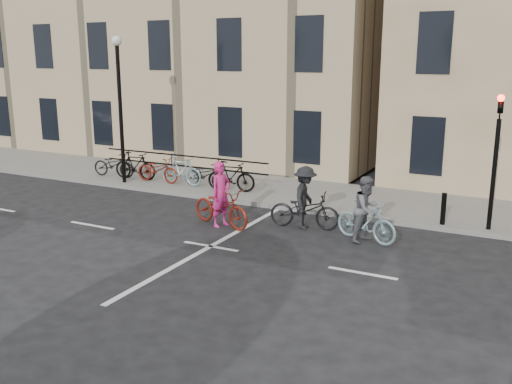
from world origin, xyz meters
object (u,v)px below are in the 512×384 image
at_px(traffic_light, 497,146).
at_px(cyclist_pink, 221,204).
at_px(lamp_post, 119,92).
at_px(cyclist_grey, 366,215).
at_px(cyclist_dark, 305,204).

distance_m(traffic_light, cyclist_pink, 7.60).
height_order(lamp_post, cyclist_pink, lamp_post).
bearing_deg(cyclist_grey, lamp_post, 94.84).
bearing_deg(cyclist_pink, cyclist_grey, -66.93).
bearing_deg(cyclist_grey, traffic_light, -36.08).
distance_m(traffic_light, cyclist_grey, 3.92).
distance_m(lamp_post, cyclist_dark, 8.66).
bearing_deg(traffic_light, cyclist_pink, -159.01).
xyz_separation_m(traffic_light, cyclist_grey, (-2.81, -2.10, -1.75)).
relative_size(traffic_light, cyclist_pink, 1.76).
bearing_deg(cyclist_grey, cyclist_pink, 114.76).
distance_m(lamp_post, cyclist_grey, 10.50).
bearing_deg(cyclist_dark, cyclist_pink, 103.30).
bearing_deg(lamp_post, cyclist_pink, -24.97).
relative_size(lamp_post, cyclist_pink, 2.38).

